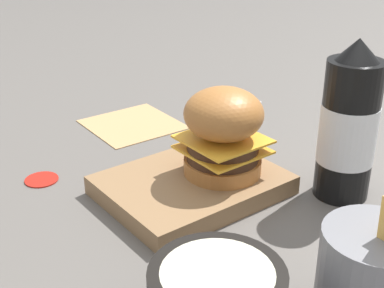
% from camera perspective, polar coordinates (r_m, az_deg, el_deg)
% --- Properties ---
extents(ground_plane, '(6.00, 6.00, 0.00)m').
position_cam_1_polar(ground_plane, '(0.79, 2.07, -4.09)').
color(ground_plane, '#5B5651').
extents(serving_board, '(0.24, 0.18, 0.03)m').
position_cam_1_polar(serving_board, '(0.75, -0.00, -4.39)').
color(serving_board, olive).
rests_on(serving_board, ground_plane).
extents(burger, '(0.11, 0.11, 0.12)m').
position_cam_1_polar(burger, '(0.73, 3.17, 1.32)').
color(burger, '#AD6B33').
rests_on(burger, serving_board).
extents(ketchup_bottle, '(0.08, 0.08, 0.22)m').
position_cam_1_polar(ketchup_bottle, '(0.74, 16.33, 1.71)').
color(ketchup_bottle, black).
rests_on(ketchup_bottle, ground_plane).
extents(fries_basket, '(0.11, 0.11, 0.16)m').
position_cam_1_polar(fries_basket, '(0.56, 18.73, -12.94)').
color(fries_basket, slate).
rests_on(fries_basket, ground_plane).
extents(spoon, '(0.16, 0.08, 0.01)m').
position_cam_1_polar(spoon, '(0.98, 4.39, 2.23)').
color(spoon, '#B2B2B7').
rests_on(spoon, ground_plane).
extents(ketchup_puddle, '(0.05, 0.05, 0.00)m').
position_cam_1_polar(ketchup_puddle, '(0.82, -15.76, -3.61)').
color(ketchup_puddle, '#B21E14').
rests_on(ketchup_puddle, ground_plane).
extents(parchment_square, '(0.16, 0.16, 0.00)m').
position_cam_1_polar(parchment_square, '(0.99, -6.34, 2.13)').
color(parchment_square, tan).
rests_on(parchment_square, ground_plane).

